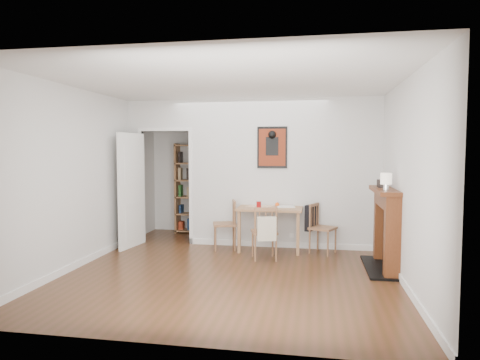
% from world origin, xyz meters
% --- Properties ---
extents(ground, '(5.20, 5.20, 0.00)m').
position_xyz_m(ground, '(0.00, 0.00, 0.00)').
color(ground, '#4D2A19').
rests_on(ground, ground).
extents(room_shell, '(5.20, 5.20, 5.20)m').
position_xyz_m(room_shell, '(0.10, 1.34, 1.30)').
color(room_shell, silver).
rests_on(room_shell, ground).
extents(dining_table, '(1.08, 0.69, 0.74)m').
position_xyz_m(dining_table, '(0.39, 1.10, 0.65)').
color(dining_table, '#9F714A').
rests_on(dining_table, ground).
extents(chair_left, '(0.52, 0.52, 0.85)m').
position_xyz_m(chair_left, '(-0.38, 1.05, 0.42)').
color(chair_left, '#895D3F').
rests_on(chair_left, ground).
extents(chair_right, '(0.58, 0.55, 0.82)m').
position_xyz_m(chair_right, '(1.26, 1.04, 0.43)').
color(chair_right, '#895D3F').
rests_on(chair_right, ground).
extents(chair_front, '(0.51, 0.55, 0.84)m').
position_xyz_m(chair_front, '(0.37, 0.48, 0.43)').
color(chair_front, '#895D3F').
rests_on(chair_front, ground).
extents(bookshelf, '(0.77, 0.31, 1.84)m').
position_xyz_m(bookshelf, '(-1.31, 2.40, 0.91)').
color(bookshelf, '#9F714A').
rests_on(bookshelf, ground).
extents(fireplace, '(0.45, 1.25, 1.16)m').
position_xyz_m(fireplace, '(2.16, 0.25, 0.62)').
color(fireplace, '#5F2E16').
rests_on(fireplace, ground).
extents(red_glass, '(0.08, 0.08, 0.10)m').
position_xyz_m(red_glass, '(0.21, 1.04, 0.79)').
color(red_glass, maroon).
rests_on(red_glass, dining_table).
extents(orange_fruit, '(0.07, 0.07, 0.07)m').
position_xyz_m(orange_fruit, '(0.51, 1.20, 0.77)').
color(orange_fruit, '#FF560D').
rests_on(orange_fruit, dining_table).
extents(placemat, '(0.47, 0.40, 0.00)m').
position_xyz_m(placemat, '(0.21, 1.19, 0.74)').
color(placemat, beige).
rests_on(placemat, dining_table).
extents(notebook, '(0.33, 0.27, 0.01)m').
position_xyz_m(notebook, '(0.65, 1.15, 0.75)').
color(notebook, silver).
rests_on(notebook, dining_table).
extents(mantel_lamp, '(0.15, 0.15, 0.24)m').
position_xyz_m(mantel_lamp, '(2.08, -0.09, 1.31)').
color(mantel_lamp, silver).
rests_on(mantel_lamp, fireplace).
extents(ceramic_jar_a, '(0.10, 0.10, 0.12)m').
position_xyz_m(ceramic_jar_a, '(2.09, 0.36, 1.22)').
color(ceramic_jar_a, black).
rests_on(ceramic_jar_a, fireplace).
extents(ceramic_jar_b, '(0.09, 0.09, 0.11)m').
position_xyz_m(ceramic_jar_b, '(2.09, 0.53, 1.21)').
color(ceramic_jar_b, black).
rests_on(ceramic_jar_b, fireplace).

